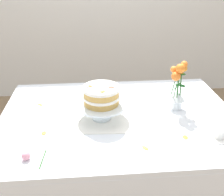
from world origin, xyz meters
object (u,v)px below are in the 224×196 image
Objects in this scene: teacup at (219,134)px; cake_stand at (101,106)px; flower_vase at (178,85)px; dining_table at (119,131)px; layer_cake at (101,95)px; fallen_rose at (27,156)px.

cake_stand is at bearing 157.96° from teacup.
teacup is at bearing -67.40° from flower_vase.
teacup is (0.49, -0.24, 0.11)m from dining_table.
fallen_rose is at bearing -137.25° from layer_cake.
cake_stand is at bearing 42.75° from fallen_rose.
dining_table is at bearing 153.52° from teacup.
teacup is (0.60, -0.24, -0.13)m from layer_cake.
layer_cake reaches higher than fallen_rose.
flower_vase reaches higher than cake_stand.
teacup is at bearing 5.50° from fallen_rose.
dining_table is 0.20m from cake_stand.
fallen_rose is at bearing -174.50° from teacup.
fallen_rose is at bearing -144.00° from dining_table.
flower_vase is at bearing 11.81° from dining_table.
cake_stand reaches higher than teacup.
layer_cake is at bearing -118.53° from cake_stand.
dining_table is at bearing 2.22° from layer_cake.
cake_stand is (-0.10, -0.00, 0.18)m from dining_table.
cake_stand is 2.21× the size of fallen_rose.
dining_table is 4.83× the size of cake_stand.
dining_table is 10.69× the size of fallen_rose.
cake_stand is at bearing -170.31° from flower_vase.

